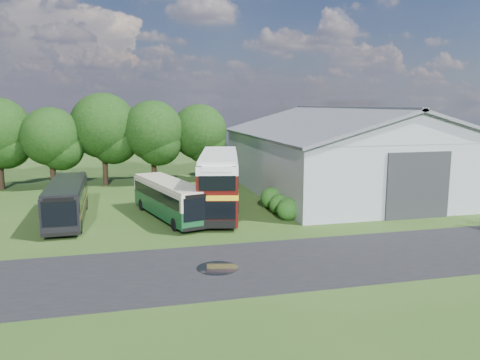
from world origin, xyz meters
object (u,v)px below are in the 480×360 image
object	(u,v)px
storage_shed	(345,148)
bus_maroon_double	(219,184)
bus_green_single	(170,199)
bus_dark_single	(67,201)

from	to	relation	value
storage_shed	bus_maroon_double	xyz separation A→B (m)	(-13.97, -7.02, -1.79)
storage_shed	bus_green_single	size ratio (longest dim) A/B	2.39
storage_shed	bus_dark_single	world-z (taller)	storage_shed
bus_green_single	bus_dark_single	size ratio (longest dim) A/B	0.99
bus_maroon_double	bus_dark_single	world-z (taller)	bus_maroon_double
storage_shed	bus_green_single	world-z (taller)	storage_shed
bus_maroon_double	storage_shed	bearing A→B (deg)	39.41
bus_maroon_double	bus_green_single	bearing A→B (deg)	-160.16
storage_shed	bus_maroon_double	size ratio (longest dim) A/B	2.17
bus_green_single	bus_dark_single	world-z (taller)	bus_dark_single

